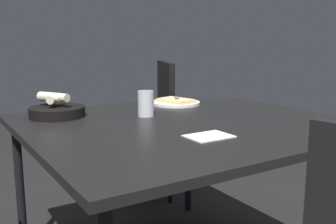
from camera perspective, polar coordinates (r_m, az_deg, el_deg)
The scene contains 6 objects.
dining_table at distance 1.61m, azimuth -0.47°, elevation -3.53°, with size 1.10×1.16×0.70m.
pizza_plate at distance 2.09m, azimuth 1.13°, elevation 1.47°, with size 0.26×0.26×0.04m.
bread_basket at distance 1.81m, azimuth -16.16°, elevation 0.35°, with size 0.25×0.25×0.11m.
beer_glass at distance 1.76m, azimuth -3.28°, elevation 1.10°, with size 0.07×0.07×0.12m.
napkin at distance 1.40m, azimuth 6.06°, elevation -3.57°, with size 0.16×0.12×0.00m.
chair_spare at distance 2.60m, azimuth -2.80°, elevation -1.45°, with size 0.57×0.57×0.90m.
Camera 1 is at (0.82, 1.33, 1.05)m, focal length 41.32 mm.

